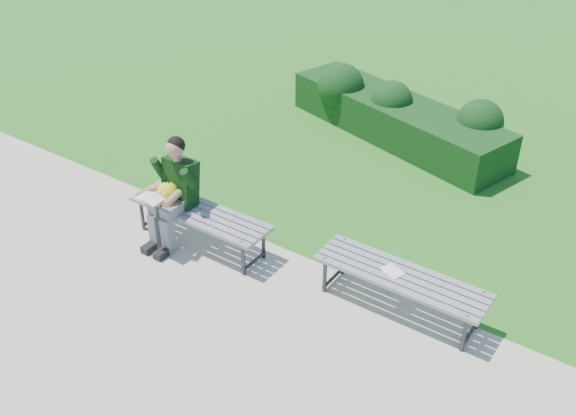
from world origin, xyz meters
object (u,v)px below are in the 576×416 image
object	(u,v)px
hedge	(395,113)
bench_left	(200,215)
bench_right	(401,279)
seated_boy	(173,189)
paper_sheet	(392,271)

from	to	relation	value
hedge	bench_left	xyz separation A→B (m)	(-0.55, -3.95, 0.03)
bench_left	bench_right	size ratio (longest dim) A/B	1.00
hedge	bench_right	size ratio (longest dim) A/B	2.18
bench_left	seated_boy	world-z (taller)	seated_boy
bench_right	paper_sheet	size ratio (longest dim) A/B	6.89
hedge	bench_left	size ratio (longest dim) A/B	2.18
bench_left	seated_boy	bearing A→B (deg)	-162.55
bench_left	paper_sheet	xyz separation A→B (m)	(2.36, 0.27, 0.06)
hedge	seated_boy	size ratio (longest dim) A/B	2.99
bench_left	paper_sheet	size ratio (longest dim) A/B	6.89
bench_left	paper_sheet	bearing A→B (deg)	6.46
hedge	seated_boy	xyz separation A→B (m)	(-0.85, -4.05, 0.33)
seated_boy	paper_sheet	size ratio (longest dim) A/B	5.03
hedge	bench_right	distance (m)	4.15
hedge	paper_sheet	xyz separation A→B (m)	(1.80, -3.69, 0.09)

